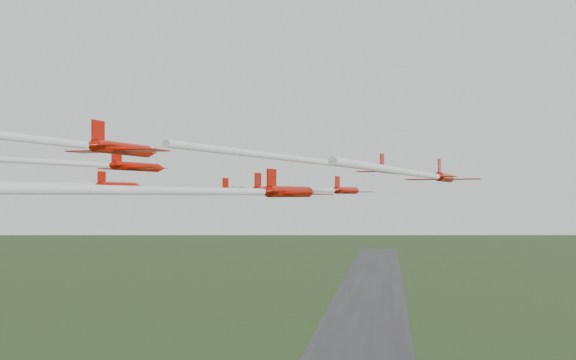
# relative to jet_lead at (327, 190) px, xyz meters

# --- Properties ---
(runway) EXTENTS (38.00, 900.00, 0.04)m
(runway) POSITION_rel_jet_lead_xyz_m (-0.72, 180.88, -54.90)
(runway) COLOR #333335
(runway) RESTS_ON ground
(jet_lead) EXTENTS (16.52, 44.00, 2.93)m
(jet_lead) POSITION_rel_jet_lead_xyz_m (0.00, 0.00, 0.00)
(jet_lead) COLOR #B70D00
(jet_row2_left) EXTENTS (17.49, 44.73, 2.41)m
(jet_row2_left) POSITION_rel_jet_lead_xyz_m (-17.23, -13.81, -0.12)
(jet_row2_left) COLOR #B70D00
(jet_row2_right) EXTENTS (21.12, 63.17, 2.74)m
(jet_row2_right) POSITION_rel_jet_lead_xyz_m (5.15, -22.45, 2.93)
(jet_row2_right) COLOR #B70D00
(jet_row3_left) EXTENTS (17.48, 47.76, 2.45)m
(jet_row3_left) POSITION_rel_jet_lead_xyz_m (-31.72, -27.79, 0.50)
(jet_row3_left) COLOR #B70D00
(jet_row3_mid) EXTENTS (18.30, 62.14, 2.75)m
(jet_row3_mid) POSITION_rel_jet_lead_xyz_m (-8.98, -39.70, -0.34)
(jet_row3_mid) COLOR #B70D00
(jet_row3_right) EXTENTS (14.39, 48.19, 2.54)m
(jet_row3_right) POSITION_rel_jet_lead_xyz_m (13.67, -38.72, 1.22)
(jet_row3_right) COLOR #B70D00
(jet_row4_left) EXTENTS (20.87, 55.22, 2.45)m
(jet_row4_left) POSITION_rel_jet_lead_xyz_m (-23.53, -49.44, 2.37)
(jet_row4_left) COLOR #B70D00
(jet_row4_right) EXTENTS (23.56, 62.01, 2.95)m
(jet_row4_right) POSITION_rel_jet_lead_xyz_m (-6.00, -52.35, -0.51)
(jet_row4_right) COLOR #B70D00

